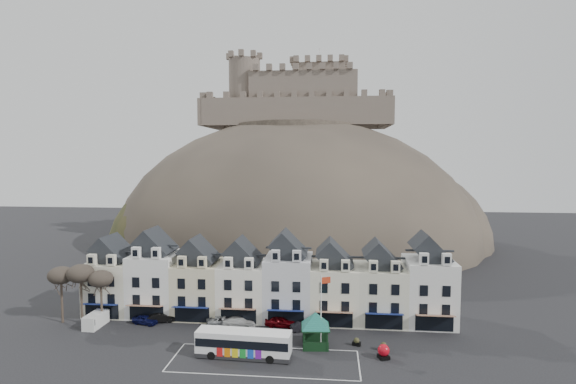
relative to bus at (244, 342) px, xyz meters
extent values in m
plane|color=black|center=(0.66, -2.06, -1.78)|extent=(300.00, 300.00, 0.00)
cube|color=silver|center=(2.66, -0.81, -1.78)|extent=(22.00, 7.50, 0.01)
cube|color=#EDE8CD|center=(-23.14, 13.94, 2.22)|extent=(6.80, 8.00, 8.00)
cube|color=black|center=(-23.14, 13.94, 7.42)|extent=(6.80, 5.76, 2.80)
cube|color=#EDE8CD|center=(-24.63, 10.34, 7.12)|extent=(1.20, 0.80, 1.60)
cube|color=#EDE8CD|center=(-21.64, 10.34, 7.12)|extent=(1.20, 0.80, 1.60)
cube|color=black|center=(-23.14, 9.91, -0.48)|extent=(5.10, 0.06, 2.20)
cube|color=navy|center=(-23.14, 9.24, 0.82)|extent=(5.10, 1.29, 0.43)
cube|color=white|center=(-16.34, 13.94, 2.82)|extent=(6.80, 8.00, 9.20)
cube|color=black|center=(-16.34, 13.94, 8.62)|extent=(6.80, 5.76, 2.80)
cube|color=white|center=(-17.83, 10.34, 8.32)|extent=(1.20, 0.80, 1.60)
cube|color=white|center=(-14.84, 10.34, 8.32)|extent=(1.20, 0.80, 1.60)
cube|color=black|center=(-16.34, 9.91, -0.48)|extent=(5.10, 0.06, 2.20)
cube|color=maroon|center=(-16.34, 9.24, 0.82)|extent=(5.10, 1.29, 0.43)
cube|color=beige|center=(-9.54, 13.94, 2.22)|extent=(6.80, 8.00, 8.00)
cube|color=black|center=(-9.54, 13.94, 7.42)|extent=(6.80, 5.76, 2.80)
cube|color=beige|center=(-11.03, 10.34, 7.12)|extent=(1.20, 0.80, 1.60)
cube|color=beige|center=(-8.04, 10.34, 7.12)|extent=(1.20, 0.80, 1.60)
cube|color=black|center=(-9.54, 9.91, -0.48)|extent=(5.10, 0.06, 2.20)
cube|color=navy|center=(-9.54, 9.24, 0.82)|extent=(5.10, 1.29, 0.43)
cube|color=white|center=(-2.74, 13.94, 2.22)|extent=(6.80, 8.00, 8.00)
cube|color=black|center=(-2.74, 13.94, 7.42)|extent=(6.80, 5.76, 2.80)
cube|color=white|center=(-4.23, 10.34, 7.12)|extent=(1.20, 0.80, 1.60)
cube|color=white|center=(-1.24, 10.34, 7.12)|extent=(1.20, 0.80, 1.60)
cube|color=black|center=(-2.74, 9.91, -0.48)|extent=(5.10, 0.06, 2.20)
cube|color=maroon|center=(-2.74, 9.24, 0.82)|extent=(5.10, 1.29, 0.43)
cube|color=silver|center=(4.06, 13.94, 2.82)|extent=(6.80, 8.00, 9.20)
cube|color=black|center=(4.06, 13.94, 8.62)|extent=(6.80, 5.76, 2.80)
cube|color=silver|center=(2.57, 10.34, 8.32)|extent=(1.20, 0.80, 1.60)
cube|color=silver|center=(5.56, 10.34, 8.32)|extent=(1.20, 0.80, 1.60)
cube|color=black|center=(4.06, 9.91, -0.48)|extent=(5.10, 0.06, 2.20)
cube|color=navy|center=(4.06, 9.24, 0.82)|extent=(5.10, 1.29, 0.43)
cube|color=#EEE9CE|center=(10.86, 13.94, 2.22)|extent=(6.80, 8.00, 8.00)
cube|color=black|center=(10.86, 13.94, 7.42)|extent=(6.80, 5.76, 2.80)
cube|color=#EEE9CE|center=(9.37, 10.34, 7.12)|extent=(1.20, 0.80, 1.60)
cube|color=#EEE9CE|center=(12.36, 10.34, 7.12)|extent=(1.20, 0.80, 1.60)
cube|color=black|center=(10.86, 9.91, -0.48)|extent=(5.10, 0.06, 2.20)
cube|color=maroon|center=(10.86, 9.24, 0.82)|extent=(5.10, 1.29, 0.43)
cube|color=beige|center=(17.66, 13.94, 2.22)|extent=(6.80, 8.00, 8.00)
cube|color=black|center=(17.66, 13.94, 7.42)|extent=(6.80, 5.76, 2.80)
cube|color=beige|center=(16.17, 10.34, 7.12)|extent=(1.20, 0.80, 1.60)
cube|color=beige|center=(19.16, 10.34, 7.12)|extent=(1.20, 0.80, 1.60)
cube|color=black|center=(17.66, 9.91, -0.48)|extent=(5.10, 0.06, 2.20)
cube|color=navy|center=(17.66, 9.24, 0.82)|extent=(5.10, 1.29, 0.43)
cube|color=white|center=(24.46, 13.94, 2.82)|extent=(6.80, 8.00, 9.20)
cube|color=black|center=(24.46, 13.94, 8.62)|extent=(6.80, 5.76, 2.80)
cube|color=white|center=(22.97, 10.34, 8.32)|extent=(1.20, 0.80, 1.60)
cube|color=white|center=(25.96, 10.34, 8.32)|extent=(1.20, 0.80, 1.60)
cube|color=black|center=(24.46, 9.91, -0.48)|extent=(5.10, 0.06, 2.20)
cube|color=maroon|center=(24.46, 9.24, 0.82)|extent=(5.10, 1.29, 0.43)
ellipsoid|color=#352F29|center=(0.66, 67.94, -1.78)|extent=(96.00, 76.00, 68.00)
ellipsoid|color=#262E17|center=(-21.34, 61.94, -1.78)|extent=(52.00, 44.00, 42.00)
ellipsoid|color=#352F29|center=(24.66, 71.94, -1.78)|extent=(56.00, 48.00, 46.00)
ellipsoid|color=#262E17|center=(-3.34, 53.94, -1.78)|extent=(40.00, 28.00, 28.00)
ellipsoid|color=#352F29|center=(10.66, 55.94, -1.78)|extent=(36.00, 28.00, 24.00)
cylinder|color=#352F29|center=(0.66, 67.94, 29.22)|extent=(30.00, 30.00, 3.00)
cube|color=#6A5B51|center=(0.66, 63.94, 33.72)|extent=(48.00, 2.20, 7.00)
cube|color=#6A5B51|center=(0.66, 83.94, 33.72)|extent=(48.00, 2.20, 7.00)
cube|color=#6A5B51|center=(-23.34, 73.94, 33.72)|extent=(2.20, 22.00, 7.00)
cube|color=#6A5B51|center=(24.66, 73.94, 33.72)|extent=(2.20, 22.00, 7.00)
cube|color=#6A5B51|center=(2.66, 73.94, 39.22)|extent=(28.00, 18.00, 10.00)
cube|color=#6A5B51|center=(6.66, 75.94, 40.72)|extent=(14.00, 12.00, 13.00)
cylinder|color=#6A5B51|center=(-13.34, 69.94, 39.22)|extent=(8.40, 8.40, 18.00)
cylinder|color=silver|center=(6.66, 75.94, 49.72)|extent=(0.16, 0.16, 5.00)
cylinder|color=#322720|center=(-28.34, 8.44, 1.09)|extent=(0.32, 0.32, 5.74)
ellipsoid|color=#383028|center=(-28.34, 8.44, 5.19)|extent=(3.61, 3.61, 2.54)
cylinder|color=#322720|center=(-25.34, 8.44, 1.23)|extent=(0.32, 0.32, 6.02)
ellipsoid|color=#383028|center=(-25.34, 8.44, 5.53)|extent=(3.78, 3.78, 2.67)
cylinder|color=#322720|center=(-22.34, 8.44, 0.95)|extent=(0.32, 0.32, 5.46)
ellipsoid|color=#383028|center=(-22.34, 8.44, 4.85)|extent=(3.43, 3.43, 2.42)
cube|color=#262628|center=(0.00, 0.00, -1.42)|extent=(11.52, 3.21, 0.52)
cube|color=white|center=(0.00, 0.00, 0.10)|extent=(11.52, 3.16, 2.61)
cube|color=black|center=(0.00, 0.00, 0.24)|extent=(11.30, 3.23, 0.99)
cube|color=white|center=(0.00, 0.00, 1.28)|extent=(11.29, 3.05, 0.26)
cube|color=orange|center=(5.64, -0.28, 1.10)|extent=(0.12, 1.25, 0.29)
cylinder|color=black|center=(3.36, -1.34, -1.31)|extent=(1.01, 0.38, 1.00)
cylinder|color=black|center=(3.48, 1.00, -1.31)|extent=(1.01, 0.38, 1.00)
cylinder|color=black|center=(-3.70, -0.99, -1.31)|extent=(1.01, 0.38, 1.00)
cylinder|color=black|center=(-3.59, 1.35, -1.31)|extent=(1.01, 0.38, 1.00)
cube|color=black|center=(6.91, 5.07, -0.50)|extent=(0.17, 0.17, 2.56)
cube|color=black|center=(9.77, 5.29, -0.50)|extent=(0.17, 0.17, 2.56)
cube|color=black|center=(7.12, 2.21, -0.50)|extent=(0.17, 0.17, 2.56)
cube|color=black|center=(9.99, 2.42, -0.50)|extent=(0.17, 0.17, 2.56)
cube|color=black|center=(8.45, 3.75, 0.78)|extent=(3.77, 3.77, 0.13)
cone|color=#14584B|center=(8.45, 3.75, 1.74)|extent=(7.03, 7.03, 1.92)
cube|color=black|center=(16.66, 1.15, -1.55)|extent=(1.53, 1.53, 0.45)
sphere|color=#B90A18|center=(16.66, 1.15, -0.74)|extent=(1.41, 1.41, 1.41)
cylinder|color=silver|center=(9.14, 3.94, 2.81)|extent=(0.14, 0.14, 9.18)
cube|color=#BA3317|center=(9.72, 4.19, 6.71)|extent=(1.17, 0.53, 0.80)
cube|color=white|center=(-22.73, 7.44, -0.83)|extent=(1.91, 4.22, 1.91)
cube|color=black|center=(-22.73, 7.44, -0.46)|extent=(1.73, 0.11, 0.82)
cube|color=black|center=(16.91, 3.41, -1.51)|extent=(1.20, 0.92, 0.54)
sphere|color=#262E17|center=(16.91, 3.41, -1.08)|extent=(0.75, 0.75, 0.75)
cube|color=black|center=(13.66, 4.53, -1.52)|extent=(1.15, 0.83, 0.52)
sphere|color=#262E17|center=(13.66, 4.53, -1.10)|extent=(0.73, 0.73, 0.73)
imported|color=#0B0D38|center=(-16.18, 8.99, -1.13)|extent=(4.05, 2.41, 1.29)
imported|color=black|center=(-14.14, 9.94, -1.08)|extent=(4.49, 2.83, 1.40)
imported|color=#929699|center=(-5.13, 9.94, -1.16)|extent=(4.80, 3.50, 1.23)
imported|color=silver|center=(-2.52, 9.23, -1.10)|extent=(4.84, 2.32, 1.36)
imported|color=#500409|center=(3.40, 9.94, -1.00)|extent=(4.75, 2.38, 1.55)
imported|color=black|center=(6.66, 8.83, -1.17)|extent=(3.92, 2.58, 1.22)
camera|label=1|loc=(10.40, -51.36, 22.32)|focal=28.00mm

